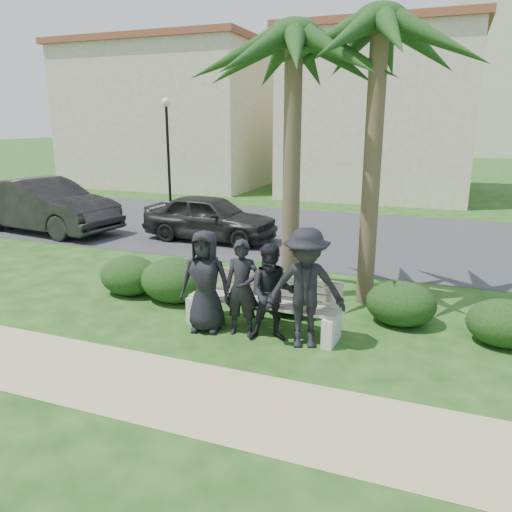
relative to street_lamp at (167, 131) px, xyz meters
The scene contains 21 objects.
ground 15.29m from the street_lamp, 53.13° to the right, with size 160.00×160.00×0.00m, color #133E11.
footpath 16.74m from the street_lamp, 56.89° to the right, with size 30.00×1.60×0.01m, color tan.
asphalt_street 10.28m from the street_lamp, 23.96° to the right, with size 160.00×8.00×0.01m, color #2D2D30.
stucco_bldg_left 6.75m from the street_lamp, 116.57° to the left, with size 10.40×8.40×7.30m.
stucco_bldg_right 10.03m from the street_lamp, 36.87° to the left, with size 8.40×8.40×7.30m.
street_lamp is the anchor object (origin of this frame).
park_bench 14.59m from the street_lamp, 53.46° to the right, with size 2.57×0.71×0.89m.
man_a 14.32m from the street_lamp, 57.09° to the right, with size 0.82×0.54×1.68m, color black.
man_b 14.61m from the street_lamp, 54.89° to the right, with size 0.57×0.37×1.57m, color black.
man_c 14.95m from the street_lamp, 53.33° to the right, with size 0.76×0.59×1.56m, color black.
man_d 15.28m from the street_lamp, 51.76° to the right, with size 1.20×0.69×1.86m, color black.
hedge_a 12.36m from the street_lamp, 63.23° to the right, with size 1.21×1.00×0.79m, color black.
hedge_b 12.88m from the street_lamp, 59.10° to the right, with size 1.32×1.09×0.86m, color black.
hedge_c 13.42m from the street_lamp, 51.96° to the right, with size 1.26×1.04×0.82m, color black.
hedge_d 13.98m from the street_lamp, 50.43° to the right, with size 1.22×1.01×0.79m, color black.
hedge_e 15.15m from the street_lamp, 44.46° to the right, with size 1.17×0.97×0.76m, color black.
hedge_f 16.48m from the street_lamp, 41.28° to the right, with size 1.13×0.93×0.74m, color black.
palm_left 13.16m from the street_lamp, 49.29° to the right, with size 3.00×3.00×5.70m.
palm_right 13.93m from the street_lamp, 44.03° to the right, with size 3.00×3.00×5.89m.
car_a 8.09m from the street_lamp, 50.92° to the right, with size 1.57×3.91×1.33m, color black.
car_b 7.13m from the street_lamp, 93.41° to the right, with size 1.74×4.98×1.64m, color black.
Camera 1 is at (2.22, -6.76, 3.34)m, focal length 35.00 mm.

